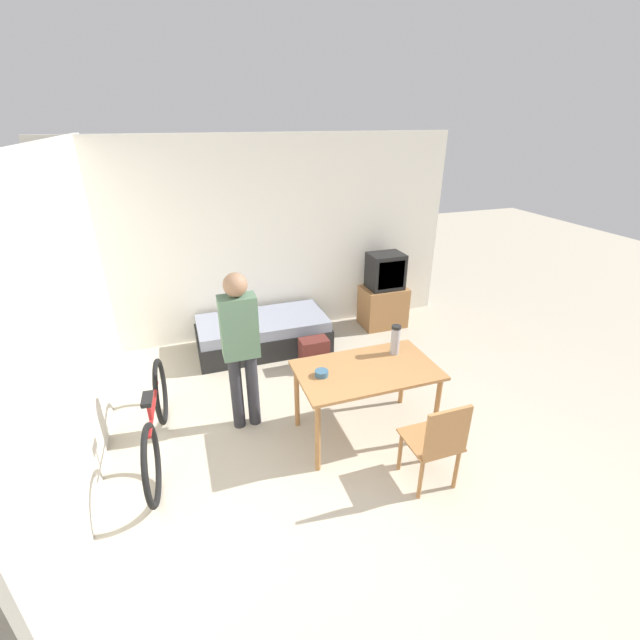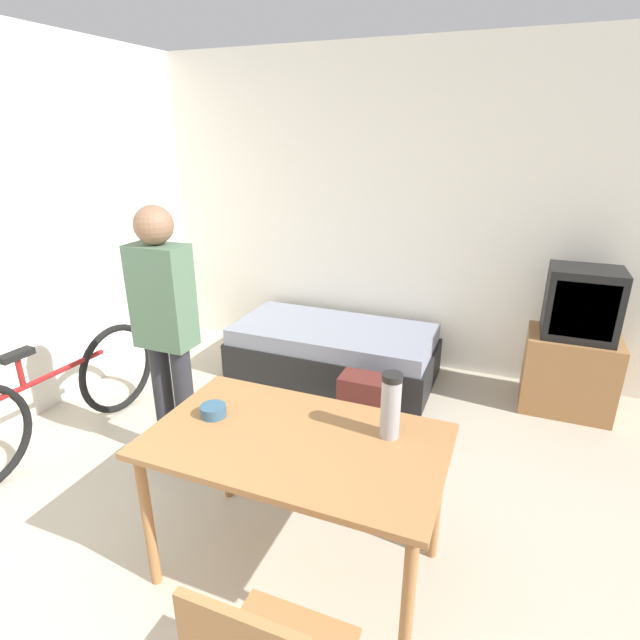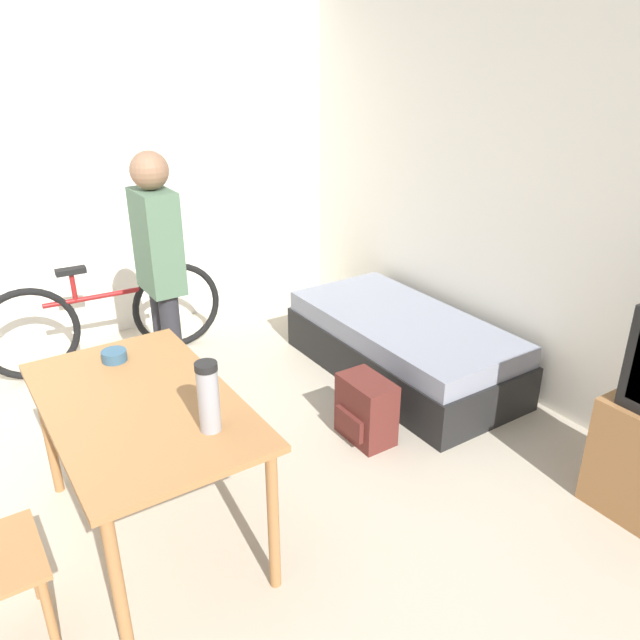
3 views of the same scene
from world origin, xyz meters
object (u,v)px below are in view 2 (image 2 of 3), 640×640
at_px(daybed, 333,351).
at_px(bicycle, 56,399).
at_px(thermos_flask, 391,403).
at_px(tv, 573,349).
at_px(dining_table, 296,455).
at_px(person_standing, 165,323).
at_px(mate_bowl, 213,411).
at_px(backpack, 364,402).

xyz_separation_m(daybed, bicycle, (-1.34, -1.68, 0.13)).
distance_m(daybed, thermos_flask, 2.20).
xyz_separation_m(daybed, tv, (1.86, 0.13, 0.28)).
xyz_separation_m(dining_table, person_standing, (-1.08, 0.51, 0.29)).
relative_size(mate_bowl, backpack, 0.31).
bearing_deg(bicycle, dining_table, -10.28).
distance_m(tv, thermos_flask, 2.22).
bearing_deg(daybed, dining_table, -74.09).
relative_size(tv, thermos_flask, 3.65).
xyz_separation_m(bicycle, person_standing, (0.84, 0.16, 0.60)).
relative_size(daybed, thermos_flask, 5.68).
xyz_separation_m(thermos_flask, backpack, (-0.46, 1.16, -0.72)).
bearing_deg(thermos_flask, dining_table, -155.49).
bearing_deg(person_standing, mate_bowl, -37.46).
bearing_deg(mate_bowl, bicycle, 167.61).
bearing_deg(dining_table, mate_bowl, 177.02).
height_order(daybed, mate_bowl, mate_bowl).
relative_size(daybed, bicycle, 1.00).
xyz_separation_m(dining_table, thermos_flask, (0.38, 0.17, 0.25)).
distance_m(dining_table, bicycle, 1.98).
distance_m(mate_bowl, backpack, 1.48).
distance_m(daybed, backpack, 0.86).
bearing_deg(daybed, backpack, -54.54).
bearing_deg(daybed, thermos_flask, -62.78).
bearing_deg(tv, dining_table, -120.64).
distance_m(dining_table, backpack, 1.41).
bearing_deg(thermos_flask, person_standing, 166.83).
xyz_separation_m(bicycle, thermos_flask, (2.30, -0.18, 0.56)).
distance_m(person_standing, thermos_flask, 1.50).
bearing_deg(backpack, tv, 31.34).
bearing_deg(dining_table, daybed, 105.91).
distance_m(bicycle, mate_bowl, 1.57).
height_order(bicycle, person_standing, person_standing).
height_order(person_standing, thermos_flask, person_standing).
xyz_separation_m(bicycle, mate_bowl, (1.48, -0.33, 0.42)).
relative_size(daybed, mate_bowl, 14.19).
height_order(bicycle, mate_bowl, mate_bowl).
bearing_deg(tv, bicycle, -150.47).
distance_m(tv, bicycle, 3.68).
relative_size(bicycle, person_standing, 1.05).
distance_m(dining_table, person_standing, 1.23).
height_order(dining_table, bicycle, bicycle).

